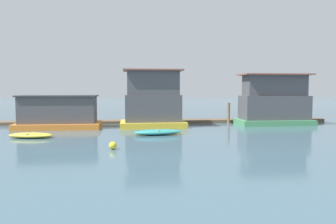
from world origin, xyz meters
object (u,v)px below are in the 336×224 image
object	(u,v)px
dinghy_teal	(158,132)
mooring_post_far_right	(229,113)
houseboat_yellow	(153,101)
dinghy_yellow	(31,135)
houseboat_orange	(59,113)
houseboat_green	(274,102)
buoy_yellow	(113,145)

from	to	relation	value
dinghy_teal	mooring_post_far_right	world-z (taller)	mooring_post_far_right
houseboat_yellow	dinghy_yellow	size ratio (longest dim) A/B	1.76
houseboat_orange	houseboat_green	xyz separation A→B (m)	(19.98, 0.78, 0.82)
houseboat_green	dinghy_teal	world-z (taller)	houseboat_green
houseboat_yellow	dinghy_teal	world-z (taller)	houseboat_yellow
houseboat_green	buoy_yellow	distance (m)	18.78
houseboat_yellow	dinghy_yellow	world-z (taller)	houseboat_yellow
dinghy_yellow	buoy_yellow	world-z (taller)	buoy_yellow
dinghy_yellow	dinghy_teal	xyz separation A→B (m)	(9.00, 0.42, 0.03)
houseboat_orange	buoy_yellow	size ratio (longest dim) A/B	16.06
houseboat_yellow	buoy_yellow	bearing A→B (deg)	-105.49
houseboat_green	mooring_post_far_right	size ratio (longest dim) A/B	3.41
houseboat_orange	houseboat_yellow	bearing A→B (deg)	2.25
dinghy_teal	dinghy_yellow	bearing A→B (deg)	-177.35
dinghy_teal	houseboat_yellow	bearing A→B (deg)	89.83
buoy_yellow	houseboat_orange	bearing A→B (deg)	116.04
houseboat_yellow	dinghy_yellow	bearing A→B (deg)	-147.32
houseboat_yellow	buoy_yellow	xyz separation A→B (m)	(-3.04, -10.96, -2.13)
dinghy_yellow	mooring_post_far_right	world-z (taller)	mooring_post_far_right
dinghy_teal	mooring_post_far_right	xyz separation A→B (m)	(7.77, 7.49, 0.82)
houseboat_green	dinghy_teal	xyz separation A→B (m)	(-11.76, -5.82, -1.97)
dinghy_yellow	houseboat_yellow	bearing A→B (deg)	32.68
dinghy_yellow	buoy_yellow	distance (m)	7.91
houseboat_yellow	mooring_post_far_right	size ratio (longest dim) A/B	2.84
dinghy_yellow	buoy_yellow	bearing A→B (deg)	-40.89
dinghy_yellow	buoy_yellow	size ratio (longest dim) A/B	7.43
houseboat_yellow	mooring_post_far_right	bearing A→B (deg)	15.29
mooring_post_far_right	buoy_yellow	size ratio (longest dim) A/B	4.62
mooring_post_far_right	houseboat_yellow	bearing A→B (deg)	-164.71
houseboat_orange	houseboat_yellow	size ratio (longest dim) A/B	1.23
houseboat_yellow	buoy_yellow	world-z (taller)	houseboat_yellow
houseboat_orange	mooring_post_far_right	distance (m)	16.17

